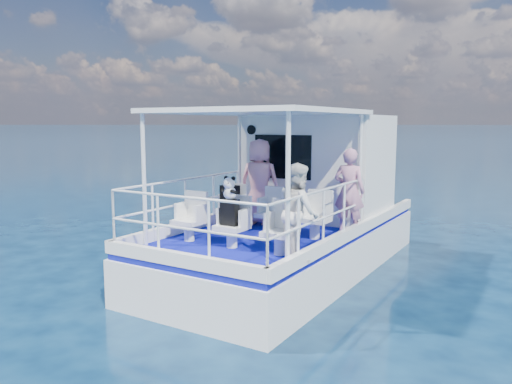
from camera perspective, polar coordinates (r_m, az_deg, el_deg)
ground at (r=9.46m, az=1.07°, el=-10.23°), size 2000.00×2000.00×0.00m
hull at (r=10.29m, az=3.91°, el=-8.73°), size 3.00×7.00×1.60m
deck at (r=10.08m, az=3.95°, el=-4.10°), size 2.90×6.90×0.10m
cabin at (r=11.08m, az=7.11°, el=2.95°), size 2.85×2.00×2.20m
canopy at (r=8.82m, az=0.46°, el=9.18°), size 3.00×3.20×0.08m
canopy_posts at (r=8.82m, az=0.28°, el=1.77°), size 2.77×2.97×2.20m
railings at (r=8.64m, az=-0.83°, el=-2.39°), size 2.84×3.59×1.00m
seat_port_fwd at (r=9.82m, az=-2.87°, el=-2.99°), size 0.48×0.46×0.38m
seat_center_fwd at (r=9.35m, az=1.70°, el=-3.54°), size 0.48×0.46×0.38m
seat_stbd_fwd at (r=8.95m, az=6.73°, el=-4.11°), size 0.48×0.46×0.38m
seat_port_aft at (r=8.79m, az=-7.65°, el=-4.33°), size 0.48×0.46×0.38m
seat_center_aft at (r=8.27m, az=-2.78°, el=-5.05°), size 0.48×0.46×0.38m
seat_stbd_aft at (r=7.81m, az=2.73°, el=-5.82°), size 0.48×0.46×0.38m
passenger_port_fwd at (r=10.07m, az=0.40°, el=1.17°), size 0.72×0.57×1.73m
passenger_stbd_fwd at (r=9.38m, az=10.61°, el=0.11°), size 0.60×0.42×1.59m
passenger_stbd_aft at (r=7.48m, az=4.84°, el=-2.24°), size 0.89×0.89×1.46m
backpack_port at (r=9.72m, az=-3.01°, el=-0.59°), size 0.35×0.20×0.46m
backpack_center at (r=8.15m, az=-3.00°, el=-2.33°), size 0.29×0.16×0.43m
compact_camera at (r=9.69m, az=-2.94°, el=0.95°), size 0.10×0.06×0.06m
panda at (r=8.09m, az=-3.02°, el=0.48°), size 0.24×0.20×0.38m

